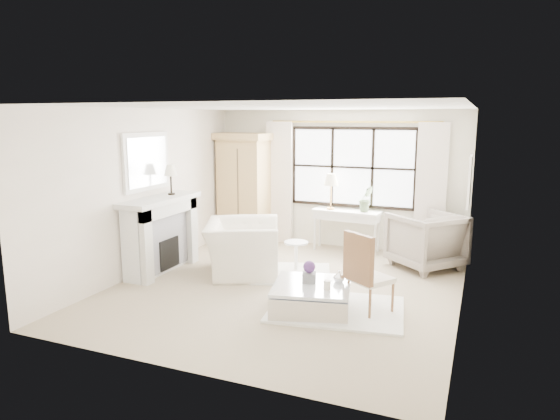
# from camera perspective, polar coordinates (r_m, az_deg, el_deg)

# --- Properties ---
(floor) EXTENTS (5.50, 5.50, 0.00)m
(floor) POSITION_cam_1_polar(r_m,az_deg,el_deg) (7.69, 0.69, -8.88)
(floor) COLOR #BCA88B
(floor) RESTS_ON ground
(ceiling) EXTENTS (5.50, 5.50, 0.00)m
(ceiling) POSITION_cam_1_polar(r_m,az_deg,el_deg) (7.25, 0.74, 11.69)
(ceiling) COLOR silver
(ceiling) RESTS_ON ground
(wall_back) EXTENTS (5.00, 0.00, 5.00)m
(wall_back) POSITION_cam_1_polar(r_m,az_deg,el_deg) (9.93, 6.57, 3.51)
(wall_back) COLOR white
(wall_back) RESTS_ON ground
(wall_front) EXTENTS (5.00, 0.00, 5.00)m
(wall_front) POSITION_cam_1_polar(r_m,az_deg,el_deg) (4.95, -11.10, -3.78)
(wall_front) COLOR beige
(wall_front) RESTS_ON ground
(wall_left) EXTENTS (0.00, 5.50, 5.50)m
(wall_left) POSITION_cam_1_polar(r_m,az_deg,el_deg) (8.58, -15.03, 2.11)
(wall_left) COLOR white
(wall_left) RESTS_ON ground
(wall_right) EXTENTS (0.00, 5.50, 5.50)m
(wall_right) POSITION_cam_1_polar(r_m,az_deg,el_deg) (6.85, 20.56, -0.28)
(wall_right) COLOR silver
(wall_right) RESTS_ON ground
(window_pane) EXTENTS (2.40, 0.02, 1.50)m
(window_pane) POSITION_cam_1_polar(r_m,az_deg,el_deg) (9.81, 8.26, 4.85)
(window_pane) COLOR white
(window_pane) RESTS_ON wall_back
(window_frame) EXTENTS (2.50, 0.04, 1.50)m
(window_frame) POSITION_cam_1_polar(r_m,az_deg,el_deg) (9.80, 8.25, 4.85)
(window_frame) COLOR black
(window_frame) RESTS_ON wall_back
(curtain_rod) EXTENTS (3.30, 0.04, 0.04)m
(curtain_rod) POSITION_cam_1_polar(r_m,az_deg,el_deg) (9.70, 8.31, 9.94)
(curtain_rod) COLOR gold
(curtain_rod) RESTS_ON wall_back
(curtain_left) EXTENTS (0.55, 0.10, 2.47)m
(curtain_left) POSITION_cam_1_polar(r_m,az_deg,el_deg) (10.24, -0.08, 3.15)
(curtain_left) COLOR white
(curtain_left) RESTS_ON ground
(curtain_right) EXTENTS (0.55, 0.10, 2.47)m
(curtain_right) POSITION_cam_1_polar(r_m,az_deg,el_deg) (9.52, 16.87, 2.13)
(curtain_right) COLOR silver
(curtain_right) RESTS_ON ground
(fireplace) EXTENTS (0.58, 1.66, 1.26)m
(fireplace) POSITION_cam_1_polar(r_m,az_deg,el_deg) (8.57, -13.59, -2.61)
(fireplace) COLOR silver
(fireplace) RESTS_ON ground
(mirror_frame) EXTENTS (0.05, 1.15, 0.95)m
(mirror_frame) POSITION_cam_1_polar(r_m,az_deg,el_deg) (8.50, -15.02, 5.36)
(mirror_frame) COLOR white
(mirror_frame) RESTS_ON wall_left
(mirror_glass) EXTENTS (0.02, 1.00, 0.80)m
(mirror_glass) POSITION_cam_1_polar(r_m,az_deg,el_deg) (8.48, -14.86, 5.36)
(mirror_glass) COLOR silver
(mirror_glass) RESTS_ON wall_left
(art_frame) EXTENTS (0.04, 0.62, 0.82)m
(art_frame) POSITION_cam_1_polar(r_m,az_deg,el_deg) (8.50, 20.85, 3.06)
(art_frame) COLOR white
(art_frame) RESTS_ON wall_right
(art_canvas) EXTENTS (0.01, 0.52, 0.72)m
(art_canvas) POSITION_cam_1_polar(r_m,az_deg,el_deg) (8.50, 20.71, 3.07)
(art_canvas) COLOR tan
(art_canvas) RESTS_ON wall_right
(mantel_lamp) EXTENTS (0.22, 0.22, 0.51)m
(mantel_lamp) POSITION_cam_1_polar(r_m,az_deg,el_deg) (8.62, -12.40, 4.31)
(mantel_lamp) COLOR black
(mantel_lamp) RESTS_ON fireplace
(armoire) EXTENTS (1.20, 0.84, 2.24)m
(armoire) POSITION_cam_1_polar(r_m,az_deg,el_deg) (10.35, -4.07, 2.66)
(armoire) COLOR tan
(armoire) RESTS_ON floor
(console_table) EXTENTS (1.33, 0.56, 0.80)m
(console_table) POSITION_cam_1_polar(r_m,az_deg,el_deg) (9.73, 7.59, -2.34)
(console_table) COLOR silver
(console_table) RESTS_ON floor
(console_lamp) EXTENTS (0.28, 0.28, 0.69)m
(console_lamp) POSITION_cam_1_polar(r_m,az_deg,el_deg) (9.64, 5.85, 3.35)
(console_lamp) COLOR #C18943
(console_lamp) RESTS_ON console_table
(orchid_plant) EXTENTS (0.35, 0.33, 0.49)m
(orchid_plant) POSITION_cam_1_polar(r_m,az_deg,el_deg) (9.51, 9.79, 1.26)
(orchid_plant) COLOR #58704B
(orchid_plant) RESTS_ON console_table
(side_table) EXTENTS (0.40, 0.40, 0.51)m
(side_table) POSITION_cam_1_polar(r_m,az_deg,el_deg) (8.41, 1.84, -4.79)
(side_table) COLOR white
(side_table) RESTS_ON floor
(rug_left) EXTENTS (1.96, 1.64, 0.03)m
(rug_left) POSITION_cam_1_polar(r_m,az_deg,el_deg) (8.32, -0.14, -7.23)
(rug_left) COLOR white
(rug_left) RESTS_ON floor
(rug_right) EXTENTS (1.93, 1.56, 0.03)m
(rug_right) POSITION_cam_1_polar(r_m,az_deg,el_deg) (6.88, 6.47, -11.19)
(rug_right) COLOR white
(rug_right) RESTS_ON floor
(club_armchair) EXTENTS (1.60, 1.69, 0.87)m
(club_armchair) POSITION_cam_1_polar(r_m,az_deg,el_deg) (8.28, -4.32, -4.32)
(club_armchair) COLOR white
(club_armchair) RESTS_ON floor
(wingback_chair) EXTENTS (1.48, 1.47, 0.96)m
(wingback_chair) POSITION_cam_1_polar(r_m,az_deg,el_deg) (8.90, 16.35, -3.36)
(wingback_chair) COLOR gray
(wingback_chair) RESTS_ON floor
(french_chair) EXTENTS (0.67, 0.67, 1.08)m
(french_chair) POSITION_cam_1_polar(r_m,az_deg,el_deg) (6.77, 10.13, -8.99)
(french_chair) COLOR #8C5F3B
(french_chair) RESTS_ON floor
(coffee_table) EXTENTS (1.19, 1.19, 0.38)m
(coffee_table) POSITION_cam_1_polar(r_m,az_deg,el_deg) (6.76, 3.64, -10.04)
(coffee_table) COLOR white
(coffee_table) RESTS_ON floor
(planter_box) EXTENTS (0.22, 0.22, 0.13)m
(planter_box) POSITION_cam_1_polar(r_m,az_deg,el_deg) (6.75, 3.35, -7.69)
(planter_box) COLOR slate
(planter_box) RESTS_ON coffee_table
(planter_flowers) EXTENTS (0.16, 0.16, 0.16)m
(planter_flowers) POSITION_cam_1_polar(r_m,az_deg,el_deg) (6.71, 3.36, -6.49)
(planter_flowers) COLOR #532C70
(planter_flowers) RESTS_ON planter_box
(pillar_candle) EXTENTS (0.09, 0.09, 0.12)m
(pillar_candle) POSITION_cam_1_polar(r_m,az_deg,el_deg) (6.49, 5.40, -8.55)
(pillar_candle) COLOR white
(pillar_candle) RESTS_ON coffee_table
(coffee_vase) EXTENTS (0.20, 0.20, 0.16)m
(coffee_vase) POSITION_cam_1_polar(r_m,az_deg,el_deg) (6.78, 6.76, -7.54)
(coffee_vase) COLOR white
(coffee_vase) RESTS_ON coffee_table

